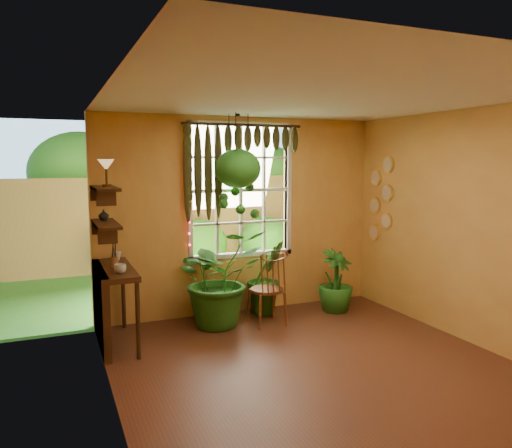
{
  "coord_description": "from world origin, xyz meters",
  "views": [
    {
      "loc": [
        -2.45,
        -4.15,
        2.09
      ],
      "look_at": [
        -0.24,
        1.15,
        1.37
      ],
      "focal_mm": 35.0,
      "sensor_mm": 36.0,
      "label": 1
    }
  ],
  "objects_px": {
    "counter_ledge": "(106,298)",
    "hanging_basket": "(238,175)",
    "potted_plant_left": "(219,278)",
    "potted_plant_mid": "(267,277)",
    "windsor_chair": "(268,299)"
  },
  "relations": [
    {
      "from": "potted_plant_left",
      "to": "windsor_chair",
      "type": "bearing_deg",
      "value": -19.92
    },
    {
      "from": "counter_ledge",
      "to": "hanging_basket",
      "type": "relative_size",
      "value": 0.88
    },
    {
      "from": "counter_ledge",
      "to": "hanging_basket",
      "type": "height_order",
      "value": "hanging_basket"
    },
    {
      "from": "potted_plant_left",
      "to": "hanging_basket",
      "type": "xyz_separation_m",
      "value": [
        0.3,
        0.1,
        1.3
      ]
    },
    {
      "from": "counter_ledge",
      "to": "hanging_basket",
      "type": "distance_m",
      "value": 2.22
    },
    {
      "from": "potted_plant_mid",
      "to": "hanging_basket",
      "type": "height_order",
      "value": "hanging_basket"
    },
    {
      "from": "potted_plant_left",
      "to": "hanging_basket",
      "type": "relative_size",
      "value": 0.92
    },
    {
      "from": "windsor_chair",
      "to": "potted_plant_mid",
      "type": "distance_m",
      "value": 0.53
    },
    {
      "from": "potted_plant_left",
      "to": "potted_plant_mid",
      "type": "height_order",
      "value": "potted_plant_left"
    },
    {
      "from": "counter_ledge",
      "to": "windsor_chair",
      "type": "bearing_deg",
      "value": -1.2
    },
    {
      "from": "counter_ledge",
      "to": "potted_plant_mid",
      "type": "xyz_separation_m",
      "value": [
        2.19,
        0.42,
        -0.04
      ]
    },
    {
      "from": "windsor_chair",
      "to": "potted_plant_left",
      "type": "height_order",
      "value": "potted_plant_left"
    },
    {
      "from": "counter_ledge",
      "to": "potted_plant_left",
      "type": "height_order",
      "value": "potted_plant_left"
    },
    {
      "from": "windsor_chair",
      "to": "hanging_basket",
      "type": "bearing_deg",
      "value": 130.22
    },
    {
      "from": "counter_ledge",
      "to": "hanging_basket",
      "type": "bearing_deg",
      "value": 9.12
    }
  ]
}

